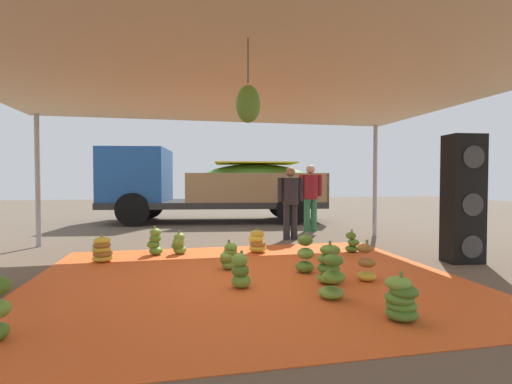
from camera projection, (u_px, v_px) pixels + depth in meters
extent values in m
plane|color=brown|center=(223.00, 243.00, 8.07)|extent=(40.00, 40.00, 0.00)
cube|color=#E05B23|center=(248.00, 278.00, 5.14)|extent=(5.89, 4.95, 0.01)
cylinder|color=#9EA0A5|center=(38.00, 181.00, 7.56)|extent=(0.10, 0.10, 2.74)
cylinder|color=#9EA0A5|center=(375.00, 181.00, 9.09)|extent=(0.10, 0.10, 2.74)
cube|color=beige|center=(248.00, 79.00, 5.05)|extent=(8.00, 7.00, 0.06)
cylinder|color=#4C422D|center=(248.00, 61.00, 3.52)|extent=(0.01, 0.01, 0.42)
ellipsoid|color=#60932D|center=(248.00, 104.00, 3.53)|extent=(0.24, 0.24, 0.36)
ellipsoid|color=#60932D|center=(230.00, 265.00, 5.64)|extent=(0.28, 0.28, 0.15)
ellipsoid|color=#477523|center=(227.00, 260.00, 5.64)|extent=(0.29, 0.29, 0.15)
ellipsoid|color=#75A83D|center=(227.00, 256.00, 5.60)|extent=(0.28, 0.28, 0.15)
ellipsoid|color=#60932D|center=(230.00, 252.00, 5.62)|extent=(0.29, 0.29, 0.15)
ellipsoid|color=#60932D|center=(231.00, 248.00, 5.60)|extent=(0.28, 0.28, 0.15)
cylinder|color=olive|center=(229.00, 244.00, 5.62)|extent=(0.04, 0.04, 0.12)
ellipsoid|color=#477523|center=(352.00, 249.00, 6.99)|extent=(0.34, 0.34, 0.13)
ellipsoid|color=#518428|center=(354.00, 242.00, 6.94)|extent=(0.31, 0.31, 0.13)
ellipsoid|color=#518428|center=(351.00, 236.00, 6.97)|extent=(0.24, 0.24, 0.13)
cylinder|color=olive|center=(352.00, 233.00, 6.95)|extent=(0.04, 0.04, 0.12)
ellipsoid|color=#60932D|center=(330.00, 278.00, 4.88)|extent=(0.38, 0.38, 0.14)
ellipsoid|color=#477523|center=(328.00, 268.00, 4.91)|extent=(0.37, 0.37, 0.14)
ellipsoid|color=#518428|center=(328.00, 259.00, 4.91)|extent=(0.36, 0.36, 0.14)
ellipsoid|color=#518428|center=(330.00, 250.00, 4.89)|extent=(0.37, 0.37, 0.14)
cylinder|color=olive|center=(330.00, 245.00, 4.90)|extent=(0.04, 0.04, 0.12)
ellipsoid|color=gold|center=(102.00, 258.00, 6.16)|extent=(0.47, 0.47, 0.13)
ellipsoid|color=#996628|center=(103.00, 254.00, 6.14)|extent=(0.37, 0.37, 0.13)
ellipsoid|color=gold|center=(101.00, 250.00, 6.13)|extent=(0.36, 0.36, 0.13)
ellipsoid|color=#996628|center=(102.00, 245.00, 6.13)|extent=(0.36, 0.36, 0.13)
ellipsoid|color=gold|center=(102.00, 241.00, 6.12)|extent=(0.34, 0.34, 0.13)
cylinder|color=olive|center=(101.00, 237.00, 6.13)|extent=(0.04, 0.04, 0.12)
ellipsoid|color=#6B9E38|center=(331.00, 292.00, 4.26)|extent=(0.38, 0.38, 0.14)
ellipsoid|color=#60932D|center=(334.00, 277.00, 4.23)|extent=(0.28, 0.28, 0.14)
ellipsoid|color=#477523|center=(333.00, 260.00, 4.22)|extent=(0.34, 0.34, 0.14)
cylinder|color=olive|center=(333.00, 255.00, 4.22)|extent=(0.04, 0.04, 0.12)
ellipsoid|color=#518428|center=(305.00, 267.00, 5.45)|extent=(0.37, 0.37, 0.17)
ellipsoid|color=#6B9E38|center=(306.00, 254.00, 5.44)|extent=(0.31, 0.31, 0.17)
ellipsoid|color=#477523|center=(305.00, 240.00, 5.44)|extent=(0.30, 0.30, 0.17)
cylinder|color=olive|center=(306.00, 236.00, 5.43)|extent=(0.04, 0.04, 0.12)
ellipsoid|color=gold|center=(367.00, 276.00, 5.00)|extent=(0.33, 0.33, 0.13)
ellipsoid|color=#996628|center=(367.00, 263.00, 4.97)|extent=(0.30, 0.30, 0.13)
ellipsoid|color=#996628|center=(365.00, 248.00, 5.00)|extent=(0.25, 0.25, 0.13)
cylinder|color=olive|center=(367.00, 244.00, 4.99)|extent=(0.04, 0.04, 0.12)
ellipsoid|color=#477523|center=(402.00, 313.00, 3.59)|extent=(0.42, 0.42, 0.13)
ellipsoid|color=#518428|center=(401.00, 305.00, 3.62)|extent=(0.38, 0.38, 0.13)
ellipsoid|color=#518428|center=(400.00, 298.00, 3.61)|extent=(0.30, 0.30, 0.13)
ellipsoid|color=#477523|center=(404.00, 291.00, 3.58)|extent=(0.37, 0.37, 0.13)
ellipsoid|color=#75A83D|center=(398.00, 283.00, 3.61)|extent=(0.31, 0.31, 0.13)
cylinder|color=olive|center=(401.00, 278.00, 3.60)|extent=(0.04, 0.04, 0.12)
ellipsoid|color=#60932D|center=(241.00, 281.00, 4.67)|extent=(0.29, 0.29, 0.18)
ellipsoid|color=#477523|center=(240.00, 270.00, 4.66)|extent=(0.29, 0.29, 0.18)
ellipsoid|color=#6B9E38|center=(240.00, 260.00, 4.65)|extent=(0.27, 0.27, 0.18)
cylinder|color=olive|center=(242.00, 255.00, 4.65)|extent=(0.04, 0.04, 0.12)
ellipsoid|color=#6B9E38|center=(180.00, 250.00, 6.82)|extent=(0.34, 0.34, 0.15)
ellipsoid|color=#477523|center=(178.00, 246.00, 6.79)|extent=(0.32, 0.32, 0.15)
ellipsoid|color=#6B9E38|center=(178.00, 242.00, 6.77)|extent=(0.30, 0.30, 0.15)
ellipsoid|color=#6B9E38|center=(179.00, 237.00, 6.80)|extent=(0.28, 0.28, 0.15)
cylinder|color=olive|center=(179.00, 234.00, 6.78)|extent=(0.04, 0.04, 0.12)
ellipsoid|color=#518428|center=(156.00, 251.00, 6.73)|extent=(0.34, 0.34, 0.16)
ellipsoid|color=#518428|center=(153.00, 244.00, 6.75)|extent=(0.24, 0.24, 0.16)
ellipsoid|color=#518428|center=(155.00, 238.00, 6.76)|extent=(0.28, 0.28, 0.16)
ellipsoid|color=#6B9E38|center=(155.00, 232.00, 6.75)|extent=(0.28, 0.28, 0.16)
cylinder|color=olive|center=(155.00, 229.00, 6.73)|extent=(0.04, 0.04, 0.12)
ellipsoid|color=gold|center=(258.00, 248.00, 6.97)|extent=(0.40, 0.40, 0.15)
ellipsoid|color=#996628|center=(258.00, 244.00, 6.96)|extent=(0.42, 0.42, 0.15)
ellipsoid|color=gold|center=(256.00, 239.00, 6.94)|extent=(0.32, 0.32, 0.15)
ellipsoid|color=gold|center=(257.00, 234.00, 6.96)|extent=(0.38, 0.38, 0.15)
cylinder|color=olive|center=(257.00, 231.00, 6.94)|extent=(0.04, 0.04, 0.12)
cube|color=#2D2D2D|center=(215.00, 204.00, 12.26)|extent=(7.34, 3.32, 0.20)
cube|color=#1E4C93|center=(137.00, 175.00, 12.04)|extent=(2.26, 2.46, 1.70)
cube|color=#232D38|center=(105.00, 165.00, 11.96)|extent=(0.28, 1.92, 0.75)
cube|color=#99754C|center=(258.00, 188.00, 11.17)|extent=(4.37, 0.65, 0.90)
cube|color=#99754C|center=(253.00, 186.00, 13.50)|extent=(4.37, 0.65, 0.90)
cube|color=#99754C|center=(319.00, 187.00, 12.49)|extent=(0.39, 2.41, 0.90)
ellipsoid|color=#518428|center=(255.00, 182.00, 12.33)|extent=(4.10, 2.52, 1.22)
cube|color=yellow|center=(255.00, 163.00, 12.31)|extent=(2.85, 2.17, 0.04)
cylinder|color=black|center=(133.00, 210.00, 10.98)|extent=(1.03, 0.41, 1.00)
cylinder|color=black|center=(149.00, 205.00, 13.19)|extent=(1.03, 0.41, 1.00)
cylinder|color=black|center=(292.00, 209.00, 11.33)|extent=(1.03, 0.41, 1.00)
cylinder|color=black|center=(282.00, 204.00, 13.54)|extent=(1.03, 0.41, 1.00)
cylinder|color=#337A4C|center=(307.00, 215.00, 9.90)|extent=(0.16, 0.16, 0.87)
cylinder|color=#337A4C|center=(314.00, 215.00, 9.94)|extent=(0.16, 0.16, 0.87)
cylinder|color=maroon|center=(310.00, 187.00, 9.89)|extent=(0.40, 0.40, 0.66)
cylinder|color=maroon|center=(301.00, 186.00, 9.84)|extent=(0.13, 0.13, 0.58)
cylinder|color=maroon|center=(320.00, 185.00, 9.94)|extent=(0.13, 0.13, 0.58)
sphere|color=tan|center=(311.00, 169.00, 9.88)|extent=(0.24, 0.24, 0.24)
cylinder|color=#26262D|center=(287.00, 222.00, 8.52)|extent=(0.15, 0.15, 0.82)
cylinder|color=#26262D|center=(294.00, 222.00, 8.56)|extent=(0.15, 0.15, 0.82)
cylinder|color=#26262D|center=(290.00, 191.00, 8.52)|extent=(0.38, 0.38, 0.62)
cylinder|color=#26262D|center=(280.00, 190.00, 8.47)|extent=(0.12, 0.12, 0.55)
cylinder|color=#26262D|center=(301.00, 190.00, 8.57)|extent=(0.12, 0.12, 0.55)
sphere|color=#936B4C|center=(290.00, 172.00, 8.50)|extent=(0.22, 0.22, 0.22)
cube|color=black|center=(462.00, 245.00, 6.17)|extent=(0.61, 0.45, 0.60)
cylinder|color=#383838|center=(472.00, 247.00, 5.96)|extent=(0.37, 0.05, 0.37)
cube|color=black|center=(463.00, 204.00, 6.15)|extent=(0.61, 0.45, 0.78)
cylinder|color=#383838|center=(473.00, 205.00, 5.94)|extent=(0.37, 0.05, 0.37)
cube|color=black|center=(464.00, 158.00, 6.13)|extent=(0.61, 0.45, 0.77)
cylinder|color=#383838|center=(474.00, 157.00, 5.92)|extent=(0.37, 0.05, 0.37)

